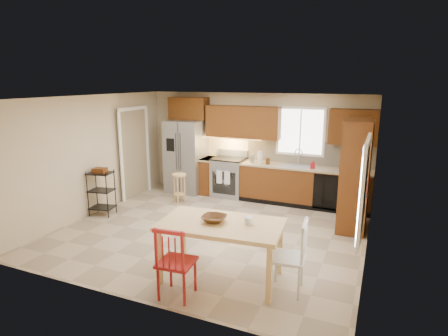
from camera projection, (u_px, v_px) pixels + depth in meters
floor at (212, 231)px, 7.12m from camera, size 5.50×5.50×0.00m
ceiling at (210, 97)px, 6.54m from camera, size 5.50×5.00×0.02m
wall_back at (255, 145)px, 9.07m from camera, size 5.50×0.02×2.50m
wall_front at (125, 209)px, 4.59m from camera, size 5.50×0.02×2.50m
wall_left at (93, 155)px, 7.88m from camera, size 0.02×5.00×2.50m
wall_right at (372, 183)px, 5.78m from camera, size 0.02×5.00×2.50m
refrigerator at (186, 156)px, 9.46m from camera, size 0.92×0.75×1.82m
range_stove at (229, 178)px, 9.18m from camera, size 0.76×0.63×0.92m
base_cabinet_narrow at (209, 176)px, 9.40m from camera, size 0.30×0.60×0.90m
base_cabinet_run at (304, 186)px, 8.49m from camera, size 2.92×0.60×0.90m
dishwasher at (327, 192)px, 8.01m from camera, size 0.60×0.02×0.78m
backsplash at (308, 152)px, 8.57m from camera, size 2.92×0.03×0.55m
upper_over_fridge at (189, 108)px, 9.36m from camera, size 1.00×0.35×0.55m
upper_left_block at (243, 122)px, 8.87m from camera, size 1.80×0.35×0.75m
upper_right_block at (354, 127)px, 7.91m from camera, size 1.00×0.35×0.75m
window_back at (301, 131)px, 8.53m from camera, size 1.12×0.04×1.12m
sink at (296, 168)px, 8.47m from camera, size 0.62×0.46×0.16m
undercab_glow at (231, 138)px, 9.06m from camera, size 1.60×0.30×0.01m
soap_bottle at (313, 164)px, 8.20m from camera, size 0.09×0.09×0.19m
paper_towel at (260, 157)px, 8.70m from camera, size 0.12×0.12×0.28m
canister_steel at (252, 159)px, 8.79m from camera, size 0.11×0.11×0.18m
canister_wood at (268, 161)px, 8.62m from camera, size 0.10×0.10×0.14m
pantry at (355, 175)px, 7.02m from camera, size 0.50×0.95×2.10m
fire_extinguisher at (363, 189)px, 5.99m from camera, size 0.12×0.12×0.36m
window_right at (364, 189)px, 4.73m from camera, size 0.04×1.02×1.32m
doorway at (134, 154)px, 9.06m from camera, size 0.04×0.95×2.10m
dining_table at (221, 251)px, 5.34m from camera, size 1.79×1.11×0.84m
chair_red at (177, 261)px, 4.87m from camera, size 0.51×0.51×1.01m
chair_white at (288, 256)px, 5.00m from camera, size 0.51×0.51×1.01m
table_bowl at (214, 222)px, 5.28m from camera, size 0.38×0.38×0.09m
table_jar at (249, 222)px, 5.18m from camera, size 0.15×0.15×0.16m
bar_stool at (179, 188)px, 8.74m from camera, size 0.38×0.38×0.67m
utility_cart at (102, 193)px, 7.87m from camera, size 0.54×0.46×0.97m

